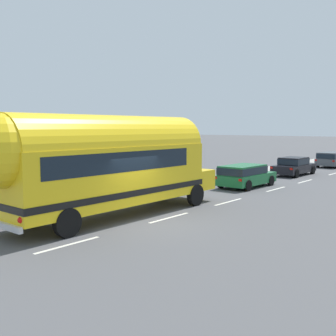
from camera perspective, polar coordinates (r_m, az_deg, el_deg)
name	(u,v)px	position (r m, az deg, el deg)	size (l,w,h in m)	color
ground_plane	(148,224)	(15.42, -2.88, -7.88)	(300.00, 300.00, 0.00)	#4C4C4F
lane_markings	(248,183)	(27.05, 11.26, -2.04)	(3.90, 80.00, 0.01)	silver
sidewalk_slab	(198,183)	(26.07, 4.28, -2.08)	(2.20, 90.00, 0.15)	#9E9B93
painted_bus	(104,161)	(16.05, -9.11, 0.93)	(2.63, 11.69, 4.12)	yellow
car_lead	(245,174)	(24.85, 10.82, -0.89)	(2.05, 4.33, 1.37)	#196633
car_second	(294,165)	(32.08, 17.43, 0.34)	(1.90, 4.61, 1.37)	black
car_third	(332,158)	(39.94, 22.31, 1.28)	(2.02, 4.45, 1.37)	#474C51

